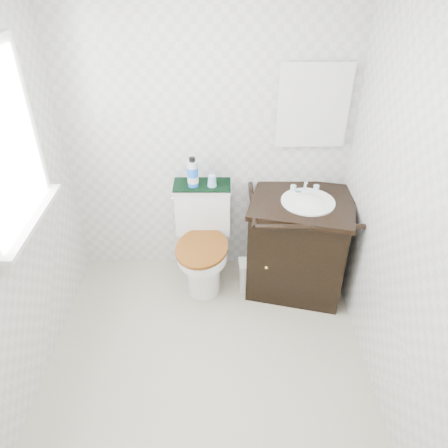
{
  "coord_description": "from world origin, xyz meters",
  "views": [
    {
      "loc": [
        0.11,
        -1.91,
        2.5
      ],
      "look_at": [
        0.12,
        0.75,
        0.71
      ],
      "focal_mm": 35.0,
      "sensor_mm": 36.0,
      "label": 1
    }
  ],
  "objects_px": {
    "toilet": "(203,244)",
    "trash_bin": "(250,275)",
    "vanity": "(299,242)",
    "cup": "(212,181)",
    "mouthwash_bottle": "(193,173)"
  },
  "relations": [
    {
      "from": "toilet",
      "to": "trash_bin",
      "type": "bearing_deg",
      "value": -18.04
    },
    {
      "from": "vanity",
      "to": "cup",
      "type": "height_order",
      "value": "cup"
    },
    {
      "from": "toilet",
      "to": "mouthwash_bottle",
      "type": "relative_size",
      "value": 3.55
    },
    {
      "from": "toilet",
      "to": "vanity",
      "type": "relative_size",
      "value": 0.92
    },
    {
      "from": "vanity",
      "to": "cup",
      "type": "xyz_separation_m",
      "value": [
        -0.69,
        0.15,
        0.47
      ]
    },
    {
      "from": "toilet",
      "to": "mouthwash_bottle",
      "type": "height_order",
      "value": "mouthwash_bottle"
    },
    {
      "from": "trash_bin",
      "to": "mouthwash_bottle",
      "type": "height_order",
      "value": "mouthwash_bottle"
    },
    {
      "from": "mouthwash_bottle",
      "to": "trash_bin",
      "type": "bearing_deg",
      "value": -26.06
    },
    {
      "from": "trash_bin",
      "to": "mouthwash_bottle",
      "type": "xyz_separation_m",
      "value": [
        -0.45,
        0.22,
        0.83
      ]
    },
    {
      "from": "vanity",
      "to": "trash_bin",
      "type": "relative_size",
      "value": 3.33
    },
    {
      "from": "vanity",
      "to": "trash_bin",
      "type": "distance_m",
      "value": 0.48
    },
    {
      "from": "trash_bin",
      "to": "cup",
      "type": "height_order",
      "value": "cup"
    },
    {
      "from": "trash_bin",
      "to": "cup",
      "type": "distance_m",
      "value": 0.85
    },
    {
      "from": "vanity",
      "to": "cup",
      "type": "bearing_deg",
      "value": 167.49
    },
    {
      "from": "toilet",
      "to": "vanity",
      "type": "bearing_deg",
      "value": -4.63
    }
  ]
}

